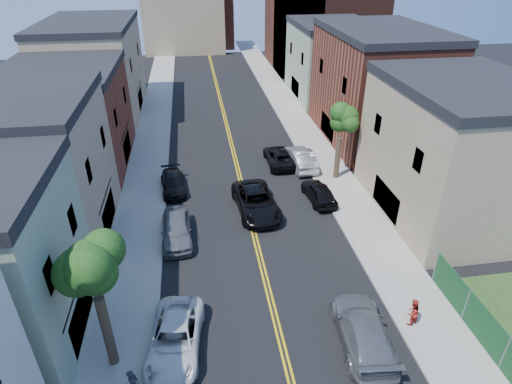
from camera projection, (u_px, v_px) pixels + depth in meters
name	position (u px, v px, depth m)	size (l,w,h in m)	color
sidewalk_left	(150.00, 142.00, 41.93)	(3.20, 100.00, 0.15)	gray
sidewalk_right	(306.00, 133.00, 43.98)	(3.20, 100.00, 0.15)	gray
curb_left	(168.00, 141.00, 42.16)	(0.30, 100.00, 0.15)	gray
curb_right	(289.00, 134.00, 43.75)	(0.30, 100.00, 0.15)	gray
bldg_left_tan_near	(25.00, 177.00, 26.09)	(9.00, 10.00, 9.00)	#998466
bldg_left_brick	(68.00, 122.00, 35.75)	(9.00, 12.00, 8.00)	brown
bldg_left_tan_far	(95.00, 71.00, 47.35)	(9.00, 16.00, 9.50)	#998466
bldg_right_tan	(455.00, 155.00, 28.87)	(9.00, 12.00, 9.00)	#998466
bldg_right_brick	(376.00, 89.00, 40.59)	(9.00, 14.00, 10.00)	brown
bldg_right_palegrn	(331.00, 63.00, 52.94)	(9.00, 12.00, 8.50)	gray
church	(318.00, 19.00, 64.63)	(16.20, 14.20, 22.60)	#4C2319
backdrop_left	(184.00, 17.00, 75.39)	(14.00, 8.00, 12.00)	#998466
backdrop_center	(205.00, 19.00, 79.83)	(10.00, 8.00, 10.00)	brown
tree_left_mid	(87.00, 251.00, 16.44)	(5.20, 5.20, 9.29)	#36261B
tree_right_far	(343.00, 112.00, 32.58)	(4.40, 4.40, 8.03)	#36261B
white_pickup	(175.00, 338.00, 20.07)	(2.40, 5.21, 1.45)	silver
grey_car_left	(177.00, 229.00, 27.67)	(1.95, 4.85, 1.65)	#5B5D63
black_car_left	(173.00, 183.00, 33.40)	(1.80, 4.43, 1.28)	black
grey_car_right	(363.00, 331.00, 20.33)	(2.29, 5.62, 1.63)	slate
black_car_right	(319.00, 192.00, 32.02)	(1.70, 4.24, 1.44)	black
silver_car_right	(301.00, 158.00, 36.94)	(1.75, 5.01, 1.65)	#A7A9AF
dark_car_right_far	(279.00, 157.00, 37.52)	(2.31, 5.00, 1.39)	black
black_suv_lane	(256.00, 202.00, 30.63)	(2.75, 5.96, 1.66)	black
pedestrian_right	(412.00, 312.00, 21.24)	(0.75, 0.59, 1.55)	red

